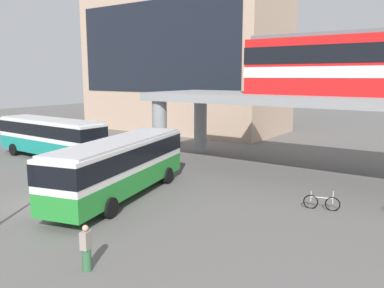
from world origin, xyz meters
TOP-DOWN VIEW (x-y plane):
  - ground_plane at (0.00, 10.00)m, footprint 120.00×120.00m
  - station_building at (-11.29, 28.95)m, footprint 24.39×11.32m
  - elevated_platform at (13.13, 14.19)m, footprint 30.45×7.19m
  - bus_main at (2.76, 3.50)m, footprint 5.11×11.33m
  - bus_secondary at (-9.48, 7.92)m, footprint 11.13×3.07m
  - bicycle_silver at (12.54, 7.68)m, footprint 1.75×0.48m
  - pedestrian_at_kerb at (7.84, -3.32)m, footprint 0.37×0.46m

SIDE VIEW (x-z plane):
  - ground_plane at x=0.00m, z-range 0.00..0.00m
  - bicycle_silver at x=12.54m, z-range -0.16..0.88m
  - pedestrian_at_kerb at x=7.84m, z-range -0.05..1.60m
  - bus_main at x=2.76m, z-range 0.38..3.60m
  - bus_secondary at x=-9.48m, z-range 0.38..3.60m
  - elevated_platform at x=13.13m, z-range 2.00..7.41m
  - station_building at x=-11.29m, z-range 0.00..17.88m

